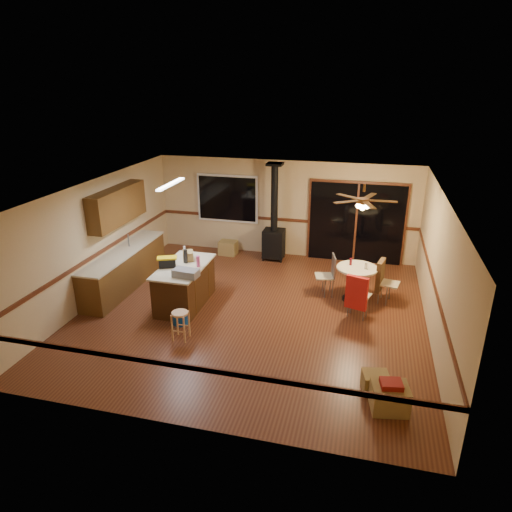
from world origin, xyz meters
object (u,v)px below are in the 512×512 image
(dining_table, at_px, (356,278))
(chair_left, at_px, (329,271))
(box_corner_a, at_px, (390,398))
(toolbox_grey, at_px, (186,273))
(toolbox_black, at_px, (167,263))
(chair_near, at_px, (357,292))
(wood_stove, at_px, (274,234))
(bar_stool, at_px, (181,325))
(box_under_window, at_px, (228,248))
(box_corner_b, at_px, (375,382))
(kitchen_island, at_px, (185,285))
(blue_bucket, at_px, (180,318))
(chair_right, at_px, (381,276))

(dining_table, xyz_separation_m, chair_left, (-0.60, 0.12, 0.06))
(box_corner_a, bearing_deg, toolbox_grey, 154.14)
(toolbox_grey, bearing_deg, toolbox_black, 146.75)
(chair_near, bearing_deg, wood_stove, 129.14)
(toolbox_black, xyz_separation_m, box_corner_a, (4.51, -2.28, -0.79))
(bar_stool, height_order, box_under_window, bar_stool)
(box_under_window, bearing_deg, box_corner_b, -52.05)
(box_under_window, height_order, box_corner_a, box_corner_a)
(chair_left, xyz_separation_m, chair_near, (0.64, -1.00, 0.01))
(kitchen_island, height_order, bar_stool, kitchen_island)
(toolbox_black, distance_m, dining_table, 4.07)
(toolbox_black, relative_size, blue_bucket, 1.10)
(box_corner_b, bearing_deg, box_corner_a, -61.76)
(chair_near, height_order, box_under_window, chair_near)
(chair_left, xyz_separation_m, box_corner_a, (1.26, -3.65, -0.39))
(toolbox_black, relative_size, chair_near, 0.49)
(kitchen_island, relative_size, bar_stool, 3.00)
(box_corner_b, bearing_deg, bar_stool, 168.77)
(toolbox_grey, bearing_deg, chair_near, 12.51)
(dining_table, bearing_deg, chair_right, 9.79)
(box_under_window, distance_m, box_corner_b, 6.52)
(chair_right, height_order, box_corner_b, chair_right)
(wood_stove, relative_size, bar_stool, 4.50)
(kitchen_island, relative_size, blue_bucket, 5.41)
(wood_stove, bearing_deg, kitchen_island, -113.09)
(box_under_window, xyz_separation_m, box_corner_a, (4.22, -5.52, 0.01))
(bar_stool, xyz_separation_m, box_under_window, (-0.46, 4.44, -0.09))
(chair_near, bearing_deg, box_corner_a, -76.97)
(box_corner_a, bearing_deg, dining_table, 100.58)
(bar_stool, xyz_separation_m, dining_table, (3.09, 2.44, 0.25))
(wood_stove, height_order, box_corner_b, wood_stove)
(box_corner_b, bearing_deg, blue_bucket, 162.02)
(box_corner_b, bearing_deg, chair_right, 88.82)
(kitchen_island, xyz_separation_m, bar_stool, (0.46, -1.34, -0.17))
(chair_left, bearing_deg, dining_table, -11.78)
(wood_stove, xyz_separation_m, chair_right, (2.77, -1.86, -0.13))
(wood_stove, height_order, chair_near, wood_stove)
(chair_near, xyz_separation_m, chair_right, (0.48, 0.96, 0.00))
(box_corner_a, bearing_deg, chair_near, 103.03)
(toolbox_black, height_order, dining_table, toolbox_black)
(box_corner_b, bearing_deg, toolbox_black, 156.15)
(kitchen_island, distance_m, toolbox_black, 0.63)
(toolbox_black, relative_size, box_under_window, 0.72)
(kitchen_island, xyz_separation_m, chair_right, (4.07, 1.19, 0.14))
(toolbox_grey, relative_size, box_corner_b, 1.27)
(box_corner_a, bearing_deg, wood_stove, 118.01)
(chair_left, relative_size, box_under_window, 1.08)
(toolbox_black, relative_size, box_corner_b, 0.86)
(chair_right, bearing_deg, chair_near, -116.28)
(wood_stove, distance_m, box_corner_b, 5.80)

